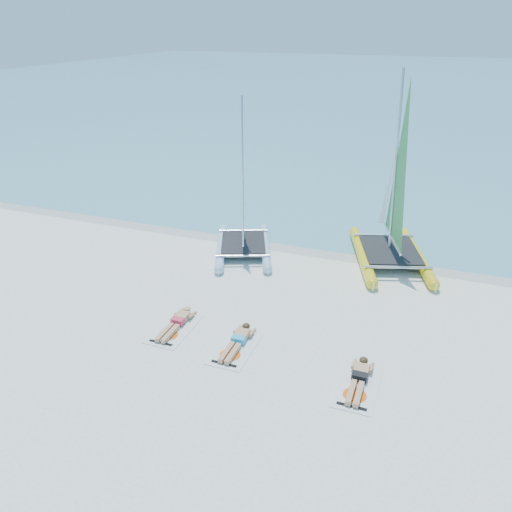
{
  "coord_description": "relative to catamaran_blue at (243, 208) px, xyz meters",
  "views": [
    {
      "loc": [
        4.01,
        -11.65,
        8.02
      ],
      "look_at": [
        -0.77,
        1.2,
        1.49
      ],
      "focal_mm": 35.0,
      "sensor_mm": 36.0,
      "label": 1
    }
  ],
  "objects": [
    {
      "name": "ground",
      "position": [
        2.5,
        -4.46,
        -1.72
      ],
      "size": [
        140.0,
        140.0,
        0.0
      ],
      "primitive_type": "plane",
      "color": "white",
      "rests_on": "ground"
    },
    {
      "name": "sea",
      "position": [
        2.5,
        58.54,
        -1.72
      ],
      "size": [
        140.0,
        115.0,
        0.01
      ],
      "primitive_type": "cube",
      "color": "#7ABACC",
      "rests_on": "ground"
    },
    {
      "name": "wet_sand_strip",
      "position": [
        2.5,
        1.04,
        -1.72
      ],
      "size": [
        140.0,
        1.4,
        0.01
      ],
      "primitive_type": "cube",
      "color": "beige",
      "rests_on": "ground"
    },
    {
      "name": "catamaran_blue",
      "position": [
        0.0,
        0.0,
        0.0
      ],
      "size": [
        3.43,
        4.67,
        5.77
      ],
      "rotation": [
        0.0,
        0.0,
        0.38
      ],
      "color": "#BCD6F8",
      "rests_on": "ground"
    },
    {
      "name": "catamaran_yellow",
      "position": [
        5.2,
        1.51,
        0.41
      ],
      "size": [
        3.78,
        5.45,
        6.78
      ],
      "rotation": [
        0.0,
        0.0,
        0.31
      ],
      "color": "yellow",
      "rests_on": "ground"
    },
    {
      "name": "towel_a",
      "position": [
        0.14,
        -5.71,
        -1.71
      ],
      "size": [
        1.0,
        1.85,
        0.02
      ],
      "primitive_type": "cube",
      "color": "white",
      "rests_on": "ground"
    },
    {
      "name": "sunbather_a",
      "position": [
        0.14,
        -5.51,
        -1.6
      ],
      "size": [
        0.37,
        1.73,
        0.26
      ],
      "color": "tan",
      "rests_on": "towel_a"
    },
    {
      "name": "towel_b",
      "position": [
        2.13,
        -5.94,
        -1.71
      ],
      "size": [
        1.0,
        1.85,
        0.02
      ],
      "primitive_type": "cube",
      "color": "white",
      "rests_on": "ground"
    },
    {
      "name": "sunbather_b",
      "position": [
        2.13,
        -5.75,
        -1.6
      ],
      "size": [
        0.37,
        1.73,
        0.26
      ],
      "color": "tan",
      "rests_on": "towel_b"
    },
    {
      "name": "towel_c",
      "position": [
        5.5,
        -6.35,
        -1.71
      ],
      "size": [
        1.0,
        1.85,
        0.02
      ],
      "primitive_type": "cube",
      "color": "white",
      "rests_on": "ground"
    },
    {
      "name": "sunbather_c",
      "position": [
        5.5,
        -6.16,
        -1.6
      ],
      "size": [
        0.37,
        1.73,
        0.26
      ],
      "color": "tan",
      "rests_on": "towel_c"
    }
  ]
}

